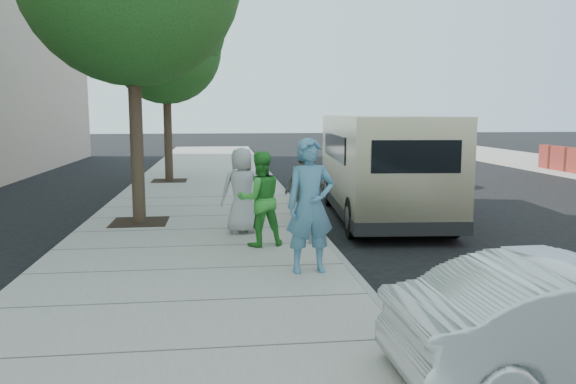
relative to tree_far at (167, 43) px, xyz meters
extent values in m
plane|color=black|center=(2.25, -10.00, -4.88)|extent=(120.00, 120.00, 0.00)
cube|color=gray|center=(1.25, -10.00, -4.81)|extent=(5.00, 60.00, 0.15)
cube|color=gray|center=(3.69, -10.00, -4.81)|extent=(0.12, 60.00, 0.16)
cube|color=black|center=(-0.05, -7.60, -4.73)|extent=(1.20, 1.20, 0.01)
cylinder|color=#38281E|center=(-0.05, -7.60, -2.75)|extent=(0.28, 0.28, 3.96)
cube|color=black|center=(-0.05, 0.00, -4.73)|extent=(1.20, 1.20, 0.01)
cylinder|color=#38281E|center=(-0.05, 0.00, -2.97)|extent=(0.28, 0.28, 3.52)
sphere|color=#164417|center=(-0.05, 0.00, -0.17)|extent=(3.80, 3.80, 3.80)
sphere|color=#164417|center=(0.55, -0.40, 0.33)|extent=(2.85, 2.85, 2.85)
sphere|color=#164417|center=(-0.55, 0.50, 0.13)|extent=(2.66, 2.66, 2.66)
cylinder|color=gray|center=(3.34, -10.09, -4.17)|extent=(0.06, 0.06, 1.13)
cube|color=gray|center=(3.34, -10.09, -3.56)|extent=(0.23, 0.11, 0.08)
cube|color=#2D2D30|center=(3.26, -10.07, -3.42)|extent=(0.14, 0.12, 0.22)
cube|color=#2D2D30|center=(3.42, -10.11, -3.42)|extent=(0.14, 0.12, 0.22)
cube|color=#BEB088|center=(5.55, -7.07, -3.54)|extent=(2.72, 6.18, 2.22)
cube|color=#BEB088|center=(5.82, -3.80, -4.09)|extent=(2.09, 0.78, 0.95)
cube|color=black|center=(5.31, -10.08, -3.16)|extent=(1.67, 0.16, 0.61)
cylinder|color=black|center=(4.74, -5.01, -4.46)|extent=(0.36, 0.87, 0.85)
cylinder|color=black|center=(6.69, -5.18, -4.46)|extent=(0.36, 0.87, 0.85)
cylinder|color=black|center=(4.40, -9.09, -4.46)|extent=(0.36, 0.87, 0.85)
cylinder|color=black|center=(6.36, -9.25, -4.46)|extent=(0.36, 0.87, 0.85)
imported|color=teal|center=(3.04, -11.87, -3.73)|extent=(0.77, 0.55, 2.01)
imported|color=green|center=(2.42, -10.10, -3.88)|extent=(0.95, 0.81, 1.70)
imported|color=#A3A3A5|center=(2.15, -8.97, -3.88)|extent=(0.92, 0.68, 1.71)
imported|color=slate|center=(3.45, -8.55, -3.94)|extent=(1.00, 0.76, 1.58)
camera|label=1|loc=(1.71, -19.99, -2.35)|focal=35.00mm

